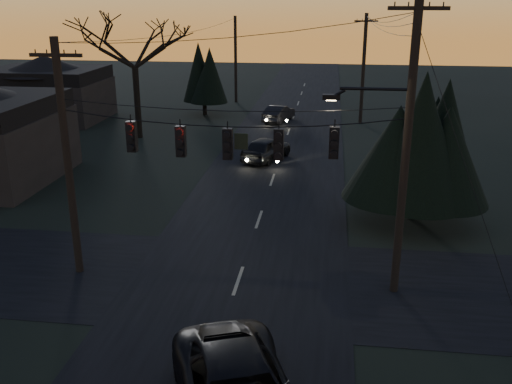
# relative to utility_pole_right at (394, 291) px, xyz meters

# --- Properties ---
(main_road) EXTENTS (8.00, 120.00, 0.02)m
(main_road) POSITION_rel_utility_pole_right_xyz_m (-5.50, 10.00, 0.01)
(main_road) COLOR black
(main_road) RESTS_ON ground
(cross_road) EXTENTS (60.00, 7.00, 0.02)m
(cross_road) POSITION_rel_utility_pole_right_xyz_m (-5.50, 0.00, 0.01)
(cross_road) COLOR black
(cross_road) RESTS_ON ground
(utility_pole_right) EXTENTS (5.00, 0.30, 10.00)m
(utility_pole_right) POSITION_rel_utility_pole_right_xyz_m (0.00, 0.00, 0.00)
(utility_pole_right) COLOR black
(utility_pole_right) RESTS_ON ground
(utility_pole_left) EXTENTS (1.80, 0.30, 8.50)m
(utility_pole_left) POSITION_rel_utility_pole_right_xyz_m (-11.50, 0.00, 0.00)
(utility_pole_left) COLOR black
(utility_pole_left) RESTS_ON ground
(utility_pole_far_r) EXTENTS (1.80, 0.30, 8.50)m
(utility_pole_far_r) POSITION_rel_utility_pole_right_xyz_m (0.00, 28.00, 0.00)
(utility_pole_far_r) COLOR black
(utility_pole_far_r) RESTS_ON ground
(utility_pole_far_l) EXTENTS (0.30, 0.30, 8.00)m
(utility_pole_far_l) POSITION_rel_utility_pole_right_xyz_m (-11.50, 36.00, 0.00)
(utility_pole_far_l) COLOR black
(utility_pole_far_l) RESTS_ON ground
(span_signal_assembly) EXTENTS (11.50, 0.44, 1.68)m
(span_signal_assembly) POSITION_rel_utility_pole_right_xyz_m (-5.74, 0.00, 5.17)
(span_signal_assembly) COLOR black
(span_signal_assembly) RESTS_ON ground
(evergreen_right) EXTENTS (4.81, 4.81, 7.37)m
(evergreen_right) POSITION_rel_utility_pole_right_xyz_m (1.47, 7.16, 4.28)
(evergreen_right) COLOR black
(evergreen_right) RESTS_ON ground
(bare_tree_dist) EXTENTS (6.57, 6.57, 9.93)m
(bare_tree_dist) POSITION_rel_utility_pole_right_xyz_m (-16.11, 20.85, 6.93)
(bare_tree_dist) COLOR black
(bare_tree_dist) RESTS_ON ground
(evergreen_dist) EXTENTS (3.23, 3.23, 5.98)m
(evergreen_dist) POSITION_rel_utility_pole_right_xyz_m (-13.17, 29.58, 3.58)
(evergreen_dist) COLOR black
(evergreen_dist) RESTS_ON ground
(house_left_far) EXTENTS (9.00, 7.00, 5.20)m
(house_left_far) POSITION_rel_utility_pole_right_xyz_m (-25.50, 26.00, 2.60)
(house_left_far) COLOR black
(house_left_far) RESTS_ON ground
(sedan_oncoming_a) EXTENTS (3.12, 4.63, 1.46)m
(sedan_oncoming_a) POSITION_rel_utility_pole_right_xyz_m (-6.30, 16.01, 0.73)
(sedan_oncoming_a) COLOR black
(sedan_oncoming_a) RESTS_ON ground
(sedan_oncoming_b) EXTENTS (2.48, 4.21, 1.31)m
(sedan_oncoming_b) POSITION_rel_utility_pole_right_xyz_m (-6.59, 27.62, 0.66)
(sedan_oncoming_b) COLOR black
(sedan_oncoming_b) RESTS_ON ground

